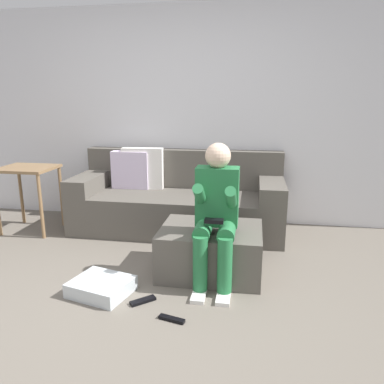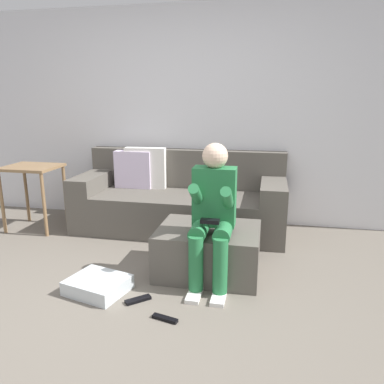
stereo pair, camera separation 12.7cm
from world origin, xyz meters
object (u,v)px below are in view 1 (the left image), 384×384
(storage_bin, at_px, (101,287))
(remote_by_storage_bin, at_px, (143,301))
(couch_sectional, at_px, (177,201))
(person_seated, at_px, (216,210))
(side_table, at_px, (28,178))
(remote_near_ottoman, at_px, (172,319))
(ottoman, at_px, (211,250))

(storage_bin, height_order, remote_by_storage_bin, storage_bin)
(couch_sectional, xyz_separation_m, remote_by_storage_bin, (0.08, -1.58, -0.30))
(person_seated, height_order, side_table, person_seated)
(remote_by_storage_bin, bearing_deg, storage_bin, 126.80)
(storage_bin, height_order, remote_near_ottoman, storage_bin)
(person_seated, bearing_deg, remote_by_storage_bin, -140.53)
(remote_by_storage_bin, bearing_deg, couch_sectional, 51.16)
(ottoman, relative_size, storage_bin, 1.97)
(couch_sectional, relative_size, remote_by_storage_bin, 11.92)
(couch_sectional, bearing_deg, storage_bin, -100.01)
(person_seated, bearing_deg, side_table, 157.86)
(side_table, bearing_deg, remote_near_ottoman, -37.29)
(side_table, bearing_deg, storage_bin, -42.42)
(person_seated, xyz_separation_m, storage_bin, (-0.82, -0.32, -0.54))
(storage_bin, relative_size, remote_by_storage_bin, 2.22)
(person_seated, height_order, storage_bin, person_seated)
(couch_sectional, xyz_separation_m, side_table, (-1.57, -0.32, 0.27))
(couch_sectional, distance_m, remote_by_storage_bin, 1.61)
(side_table, bearing_deg, person_seated, -22.14)
(storage_bin, bearing_deg, side_table, 137.58)
(ottoman, height_order, person_seated, person_seated)
(person_seated, bearing_deg, remote_near_ottoman, -111.05)
(couch_sectional, height_order, side_table, couch_sectional)
(couch_sectional, relative_size, person_seated, 2.05)
(couch_sectional, height_order, remote_by_storage_bin, couch_sectional)
(storage_bin, distance_m, side_table, 1.84)
(ottoman, distance_m, remote_near_ottoman, 0.79)
(remote_near_ottoman, bearing_deg, side_table, 156.92)
(side_table, distance_m, remote_near_ottoman, 2.46)
(remote_by_storage_bin, bearing_deg, side_table, 100.93)
(person_seated, bearing_deg, couch_sectional, 115.11)
(couch_sectional, relative_size, remote_near_ottoman, 12.46)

